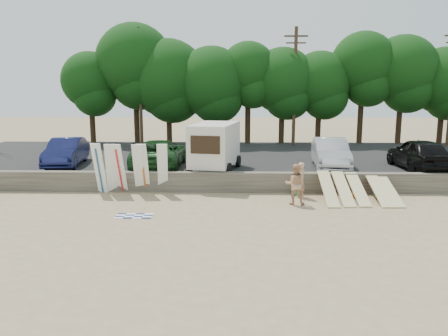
# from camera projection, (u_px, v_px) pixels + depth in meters

# --- Properties ---
(ground) EXTENTS (120.00, 120.00, 0.00)m
(ground) POSITION_uv_depth(u_px,v_px,m) (294.00, 208.00, 18.89)
(ground) COLOR tan
(ground) RESTS_ON ground
(seawall) EXTENTS (44.00, 0.50, 1.00)m
(seawall) POSITION_uv_depth(u_px,v_px,m) (286.00, 182.00, 21.75)
(seawall) COLOR #6B6356
(seawall) RESTS_ON ground
(parking_lot) EXTENTS (44.00, 14.50, 0.70)m
(parking_lot) POSITION_uv_depth(u_px,v_px,m) (273.00, 161.00, 29.15)
(parking_lot) COLOR #282828
(parking_lot) RESTS_ON ground
(treeline) EXTENTS (33.35, 6.61, 9.61)m
(treeline) POSITION_uv_depth(u_px,v_px,m) (257.00, 75.00, 34.97)
(treeline) COLOR #382616
(treeline) RESTS_ON parking_lot
(utility_poles) EXTENTS (25.80, 0.26, 9.00)m
(utility_poles) POSITION_uv_depth(u_px,v_px,m) (295.00, 84.00, 33.59)
(utility_poles) COLOR #473321
(utility_poles) RESTS_ON parking_lot
(box_trailer) EXTENTS (2.89, 4.32, 2.56)m
(box_trailer) POSITION_uv_depth(u_px,v_px,m) (215.00, 144.00, 23.60)
(box_trailer) COLOR silver
(box_trailer) RESTS_ON parking_lot
(car_0) EXTENTS (2.27, 4.97, 1.58)m
(car_0) POSITION_uv_depth(u_px,v_px,m) (66.00, 152.00, 25.25)
(car_0) COLOR #131844
(car_0) RESTS_ON parking_lot
(car_1) EXTENTS (2.61, 5.63, 1.56)m
(car_1) POSITION_uv_depth(u_px,v_px,m) (160.00, 154.00, 24.68)
(car_1) COLOR #163D18
(car_1) RESTS_ON parking_lot
(car_2) EXTENTS (2.18, 5.17, 1.66)m
(car_2) POSITION_uv_depth(u_px,v_px,m) (330.00, 153.00, 24.51)
(car_2) COLOR #A8A8AD
(car_2) RESTS_ON parking_lot
(car_3) EXTENTS (2.19, 5.19, 1.75)m
(car_3) POSITION_uv_depth(u_px,v_px,m) (419.00, 154.00, 23.91)
(car_3) COLOR black
(car_3) RESTS_ON parking_lot
(surfboard_upright_0) EXTENTS (0.61, 0.76, 2.54)m
(surfboard_upright_0) POSITION_uv_depth(u_px,v_px,m) (99.00, 168.00, 21.31)
(surfboard_upright_0) COLOR white
(surfboard_upright_0) RESTS_ON ground
(surfboard_upright_1) EXTENTS (0.62, 0.86, 2.51)m
(surfboard_upright_1) POSITION_uv_depth(u_px,v_px,m) (111.00, 169.00, 21.30)
(surfboard_upright_1) COLOR white
(surfboard_upright_1) RESTS_ON ground
(surfboard_upright_2) EXTENTS (0.62, 0.88, 2.51)m
(surfboard_upright_2) POSITION_uv_depth(u_px,v_px,m) (119.00, 169.00, 21.31)
(surfboard_upright_2) COLOR white
(surfboard_upright_2) RESTS_ON ground
(surfboard_upright_3) EXTENTS (0.54, 0.87, 2.49)m
(surfboard_upright_3) POSITION_uv_depth(u_px,v_px,m) (139.00, 169.00, 21.30)
(surfboard_upright_3) COLOR white
(surfboard_upright_3) RESTS_ON ground
(surfboard_upright_4) EXTENTS (0.53, 0.81, 2.51)m
(surfboard_upright_4) POSITION_uv_depth(u_px,v_px,m) (143.00, 168.00, 21.35)
(surfboard_upright_4) COLOR white
(surfboard_upright_4) RESTS_ON ground
(surfboard_upright_5) EXTENTS (0.61, 0.87, 2.51)m
(surfboard_upright_5) POSITION_uv_depth(u_px,v_px,m) (163.00, 169.00, 21.34)
(surfboard_upright_5) COLOR white
(surfboard_upright_5) RESTS_ON ground
(surfboard_low_0) EXTENTS (0.56, 2.82, 1.15)m
(surfboard_low_0) POSITION_uv_depth(u_px,v_px,m) (328.00, 188.00, 20.14)
(surfboard_low_0) COLOR #D4C586
(surfboard_low_0) RESTS_ON ground
(surfboard_low_1) EXTENTS (0.56, 2.84, 1.09)m
(surfboard_low_1) POSITION_uv_depth(u_px,v_px,m) (343.00, 188.00, 20.22)
(surfboard_low_1) COLOR #D4C586
(surfboard_low_1) RESTS_ON ground
(surfboard_low_2) EXTENTS (0.56, 2.86, 1.05)m
(surfboard_low_2) POSITION_uv_depth(u_px,v_px,m) (358.00, 189.00, 20.27)
(surfboard_low_2) COLOR #D4C586
(surfboard_low_2) RESTS_ON ground
(surfboard_low_3) EXTENTS (0.56, 2.87, 1.00)m
(surfboard_low_3) POSITION_uv_depth(u_px,v_px,m) (379.00, 190.00, 20.18)
(surfboard_low_3) COLOR #D4C586
(surfboard_low_3) RESTS_ON ground
(surfboard_low_4) EXTENTS (0.56, 2.89, 0.96)m
(surfboard_low_4) POSITION_uv_depth(u_px,v_px,m) (389.00, 190.00, 20.20)
(surfboard_low_4) COLOR #D4C586
(surfboard_low_4) RESTS_ON ground
(beachgoer_a) EXTENTS (0.73, 0.70, 1.69)m
(beachgoer_a) POSITION_uv_depth(u_px,v_px,m) (300.00, 180.00, 20.65)
(beachgoer_a) COLOR tan
(beachgoer_a) RESTS_ON ground
(beachgoer_b) EXTENTS (0.96, 0.78, 1.84)m
(beachgoer_b) POSITION_uv_depth(u_px,v_px,m) (295.00, 184.00, 19.40)
(beachgoer_b) COLOR tan
(beachgoer_b) RESTS_ON ground
(cooler) EXTENTS (0.43, 0.37, 0.32)m
(cooler) POSITION_uv_depth(u_px,v_px,m) (296.00, 192.00, 21.21)
(cooler) COLOR #2A9A53
(cooler) RESTS_ON ground
(gear_bag) EXTENTS (0.31, 0.27, 0.22)m
(gear_bag) POSITION_uv_depth(u_px,v_px,m) (353.00, 196.00, 20.65)
(gear_bag) COLOR #D65A19
(gear_bag) RESTS_ON ground
(beach_towel) EXTENTS (1.51, 1.51, 0.00)m
(beach_towel) POSITION_uv_depth(u_px,v_px,m) (134.00, 216.00, 17.74)
(beach_towel) COLOR white
(beach_towel) RESTS_ON ground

